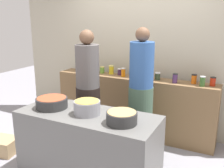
# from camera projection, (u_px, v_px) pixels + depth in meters

# --- Properties ---
(ground) EXTENTS (12.00, 12.00, 0.00)m
(ground) POSITION_uv_depth(u_px,v_px,m) (100.00, 164.00, 3.51)
(ground) COLOR gray
(storefront_wall) EXTENTS (4.80, 0.12, 3.00)m
(storefront_wall) POSITION_uv_depth(u_px,v_px,m) (141.00, 44.00, 4.38)
(storefront_wall) COLOR #B3AA93
(storefront_wall) RESTS_ON ground
(display_shelf) EXTENTS (2.70, 0.36, 0.99)m
(display_shelf) POSITION_uv_depth(u_px,v_px,m) (132.00, 106.00, 4.34)
(display_shelf) COLOR brown
(display_shelf) RESTS_ON ground
(prep_table) EXTENTS (1.70, 0.70, 0.84)m
(prep_table) POSITION_uv_depth(u_px,v_px,m) (88.00, 146.00, 3.15)
(prep_table) COLOR #60605D
(prep_table) RESTS_ON ground
(preserve_jar_0) EXTENTS (0.07, 0.07, 0.11)m
(preserve_jar_0) POSITION_uv_depth(u_px,v_px,m) (78.00, 68.00, 4.70)
(preserve_jar_0) COLOR #42114D
(preserve_jar_0) RESTS_ON display_shelf
(preserve_jar_1) EXTENTS (0.09, 0.09, 0.11)m
(preserve_jar_1) POSITION_uv_depth(u_px,v_px,m) (84.00, 69.00, 4.64)
(preserve_jar_1) COLOR #1E4C28
(preserve_jar_1) RESTS_ON display_shelf
(preserve_jar_2) EXTENTS (0.08, 0.08, 0.12)m
(preserve_jar_2) POSITION_uv_depth(u_px,v_px,m) (102.00, 70.00, 4.51)
(preserve_jar_2) COLOR #629535
(preserve_jar_2) RESTS_ON display_shelf
(preserve_jar_3) EXTENTS (0.09, 0.09, 0.15)m
(preserve_jar_3) POSITION_uv_depth(u_px,v_px,m) (111.00, 70.00, 4.44)
(preserve_jar_3) COLOR yellow
(preserve_jar_3) RESTS_ON display_shelf
(preserve_jar_4) EXTENTS (0.08, 0.08, 0.11)m
(preserve_jar_4) POSITION_uv_depth(u_px,v_px,m) (120.00, 72.00, 4.37)
(preserve_jar_4) COLOR #402749
(preserve_jar_4) RESTS_ON display_shelf
(preserve_jar_5) EXTENTS (0.07, 0.07, 0.14)m
(preserve_jar_5) POSITION_uv_depth(u_px,v_px,m) (123.00, 72.00, 4.24)
(preserve_jar_5) COLOR orange
(preserve_jar_5) RESTS_ON display_shelf
(preserve_jar_6) EXTENTS (0.08, 0.08, 0.12)m
(preserve_jar_6) POSITION_uv_depth(u_px,v_px,m) (149.00, 76.00, 4.02)
(preserve_jar_6) COLOR #B8301B
(preserve_jar_6) RESTS_ON display_shelf
(preserve_jar_7) EXTENTS (0.09, 0.09, 0.12)m
(preserve_jar_7) POSITION_uv_depth(u_px,v_px,m) (158.00, 76.00, 4.03)
(preserve_jar_7) COLOR #31452F
(preserve_jar_7) RESTS_ON display_shelf
(preserve_jar_8) EXTENTS (0.08, 0.08, 0.14)m
(preserve_jar_8) POSITION_uv_depth(u_px,v_px,m) (175.00, 78.00, 3.84)
(preserve_jar_8) COLOR #4A2D5D
(preserve_jar_8) RESTS_ON display_shelf
(preserve_jar_9) EXTENTS (0.08, 0.08, 0.14)m
(preserve_jar_9) POSITION_uv_depth(u_px,v_px,m) (194.00, 79.00, 3.81)
(preserve_jar_9) COLOR #DC5E13
(preserve_jar_9) RESTS_ON display_shelf
(preserve_jar_10) EXTENTS (0.08, 0.08, 0.15)m
(preserve_jar_10) POSITION_uv_depth(u_px,v_px,m) (202.00, 81.00, 3.66)
(preserve_jar_10) COLOR #37602A
(preserve_jar_10) RESTS_ON display_shelf
(preserve_jar_11) EXTENTS (0.08, 0.08, 0.13)m
(preserve_jar_11) POSITION_uv_depth(u_px,v_px,m) (213.00, 82.00, 3.68)
(preserve_jar_11) COLOR red
(preserve_jar_11) RESTS_ON display_shelf
(cooking_pot_left) EXTENTS (0.39, 0.39, 0.13)m
(cooking_pot_left) POSITION_uv_depth(u_px,v_px,m) (52.00, 103.00, 3.23)
(cooking_pot_left) COLOR #2D2D2D
(cooking_pot_left) RESTS_ON prep_table
(cooking_pot_center) EXTENTS (0.31, 0.31, 0.16)m
(cooking_pot_center) POSITION_uv_depth(u_px,v_px,m) (87.00, 107.00, 3.01)
(cooking_pot_center) COLOR gray
(cooking_pot_center) RESTS_ON prep_table
(cooking_pot_right) EXTENTS (0.33, 0.33, 0.13)m
(cooking_pot_right) POSITION_uv_depth(u_px,v_px,m) (122.00, 118.00, 2.75)
(cooking_pot_right) COLOR #2D2D2D
(cooking_pot_right) RESTS_ON prep_table
(cook_with_tongs) EXTENTS (0.35, 0.35, 1.78)m
(cook_with_tongs) POSITION_uv_depth(u_px,v_px,m) (88.00, 98.00, 3.71)
(cook_with_tongs) COLOR black
(cook_with_tongs) RESTS_ON ground
(cook_in_cap) EXTENTS (0.35, 0.35, 1.82)m
(cook_in_cap) POSITION_uv_depth(u_px,v_px,m) (141.00, 99.00, 3.61)
(cook_in_cap) COLOR #425C49
(cook_in_cap) RESTS_ON ground
(bread_crate) EXTENTS (0.42, 0.38, 0.22)m
(bread_crate) POSITION_uv_depth(u_px,v_px,m) (5.00, 146.00, 3.79)
(bread_crate) COLOR tan
(bread_crate) RESTS_ON ground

